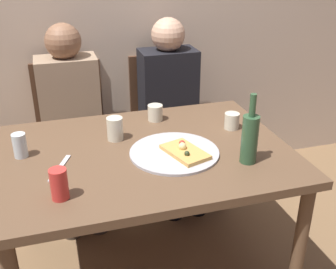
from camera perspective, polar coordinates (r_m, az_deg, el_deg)
dining_table at (r=1.93m, az=-3.06°, el=-4.27°), size 1.31×0.95×0.72m
pizza_tray at (r=1.85m, az=0.88°, el=-2.50°), size 0.40×0.40×0.01m
pizza_slice_last at (r=1.83m, az=2.34°, el=-2.34°), size 0.19×0.25×0.05m
wine_bottle at (r=1.77m, az=11.25°, el=-0.40°), size 0.07×0.07×0.31m
tumbler_near at (r=1.98m, az=-7.35°, el=0.81°), size 0.08×0.08×0.11m
tumbler_far at (r=1.92m, az=-19.84°, el=-1.43°), size 0.06×0.06×0.11m
wine_glass at (r=2.11m, az=8.83°, el=1.87°), size 0.08×0.08×0.08m
short_glass at (r=2.19m, az=-1.78°, el=3.04°), size 0.08×0.08×0.08m
soda_can at (r=1.57m, az=-14.85°, el=-6.66°), size 0.07×0.07×0.12m
table_knife at (r=1.80m, az=-14.76°, el=-4.51°), size 0.11×0.21×0.01m
chair_left at (r=2.73m, az=-13.18°, el=1.37°), size 0.44×0.44×0.90m
chair_right at (r=2.83m, az=-0.34°, el=2.90°), size 0.44×0.44×0.90m
guest_in_sweater at (r=2.54m, az=-13.19°, el=2.67°), size 0.36×0.56×1.17m
guest_in_beanie at (r=2.64m, az=0.58°, el=4.25°), size 0.36×0.56×1.17m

